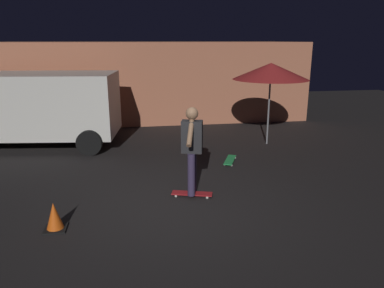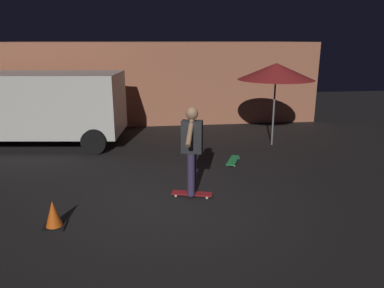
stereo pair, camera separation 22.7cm
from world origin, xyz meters
name	(u,v)px [view 1 (the left image)]	position (x,y,z in m)	size (l,w,h in m)	color
ground_plane	(173,206)	(0.00, 0.00, 0.00)	(28.00, 28.00, 0.00)	black
low_building	(149,79)	(0.02, 8.62, 1.42)	(11.36, 4.37, 2.83)	#B76B4C
parked_van	(32,105)	(-3.43, 4.59, 1.16)	(4.80, 2.69, 2.03)	silver
patio_umbrella	(271,71)	(3.14, 3.68, 2.07)	(2.10, 2.10, 2.30)	slate
skateboard_ridden	(192,194)	(0.41, 0.35, 0.06)	(0.80, 0.41, 0.07)	#AD1E23
skateboard_spare	(230,160)	(1.66, 2.23, 0.06)	(0.50, 0.79, 0.07)	green
skater	(192,145)	(0.41, 0.35, 1.04)	(0.43, 0.97, 1.67)	#382D4C
traffic_cone	(54,217)	(-1.94, -0.57, 0.21)	(0.34, 0.34, 0.46)	black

